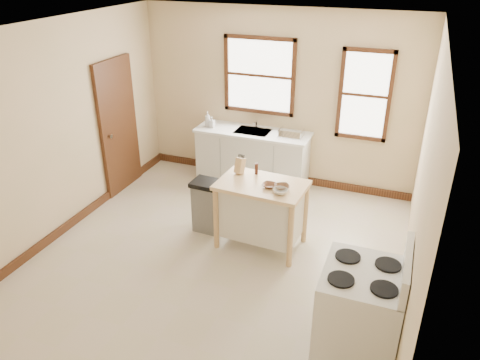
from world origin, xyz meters
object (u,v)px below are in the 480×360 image
at_px(kitchen_island, 261,215).
at_px(soap_bottle_a, 208,119).
at_px(gas_stove, 360,304).
at_px(bowl_a, 269,185).
at_px(knife_block, 240,166).
at_px(dish_rack, 291,133).
at_px(pepper_grinder, 256,169).
at_px(bowl_b, 282,187).
at_px(soap_bottle_b, 212,122).
at_px(bowl_c, 280,191).
at_px(trash_bin, 207,206).

bearing_deg(kitchen_island, soap_bottle_a, 135.54).
bearing_deg(gas_stove, bowl_a, 133.43).
bearing_deg(kitchen_island, gas_stove, -42.03).
relative_size(knife_block, bowl_a, 1.14).
bearing_deg(bowl_a, dish_rack, 96.66).
bearing_deg(soap_bottle_a, pepper_grinder, -64.40).
distance_m(dish_rack, bowl_b, 1.78).
distance_m(soap_bottle_a, knife_block, 1.84).
distance_m(kitchen_island, bowl_b, 0.55).
xyz_separation_m(soap_bottle_a, bowl_a, (1.61, -1.70, -0.12)).
bearing_deg(dish_rack, gas_stove, -84.58).
bearing_deg(kitchen_island, knife_block, 156.34).
bearing_deg(dish_rack, soap_bottle_b, 163.10).
distance_m(knife_block, bowl_b, 0.68).
bearing_deg(pepper_grinder, knife_block, -165.94).
relative_size(pepper_grinder, bowl_b, 0.83).
bearing_deg(dish_rack, bowl_c, -99.07).
relative_size(dish_rack, trash_bin, 0.50).
distance_m(knife_block, bowl_a, 0.55).
bearing_deg(knife_block, pepper_grinder, 30.36).
height_order(pepper_grinder, trash_bin, pepper_grinder).
height_order(soap_bottle_a, kitchen_island, soap_bottle_a).
xyz_separation_m(soap_bottle_a, bowl_c, (1.78, -1.81, -0.11)).
relative_size(dish_rack, gas_stove, 0.30).
bearing_deg(bowl_b, bowl_a, -173.78).
bearing_deg(bowl_b, gas_stove, -50.43).
distance_m(soap_bottle_a, kitchen_island, 2.30).
bearing_deg(trash_bin, kitchen_island, -3.68).
relative_size(bowl_a, trash_bin, 0.23).
xyz_separation_m(soap_bottle_b, trash_bin, (0.59, -1.53, -0.64)).
xyz_separation_m(kitchen_island, bowl_c, (0.29, -0.17, 0.48)).
relative_size(soap_bottle_b, bowl_a, 1.01).
bearing_deg(gas_stove, kitchen_island, 134.68).
distance_m(kitchen_island, bowl_c, 0.59).
distance_m(soap_bottle_a, dish_rack, 1.41).
relative_size(trash_bin, gas_stove, 0.60).
relative_size(dish_rack, knife_block, 1.86).
bearing_deg(pepper_grinder, gas_stove, -46.72).
distance_m(pepper_grinder, trash_bin, 0.91).
height_order(soap_bottle_a, pepper_grinder, soap_bottle_a).
relative_size(soap_bottle_a, soap_bottle_b, 1.39).
height_order(dish_rack, pepper_grinder, pepper_grinder).
height_order(kitchen_island, gas_stove, gas_stove).
height_order(pepper_grinder, bowl_b, pepper_grinder).
xyz_separation_m(knife_block, bowl_b, (0.64, -0.23, -0.08)).
bearing_deg(knife_block, soap_bottle_b, 142.27).
bearing_deg(bowl_c, bowl_a, 147.02).
relative_size(bowl_a, bowl_b, 0.97).
height_order(soap_bottle_b, dish_rack, soap_bottle_b).
distance_m(dish_rack, pepper_grinder, 1.47).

